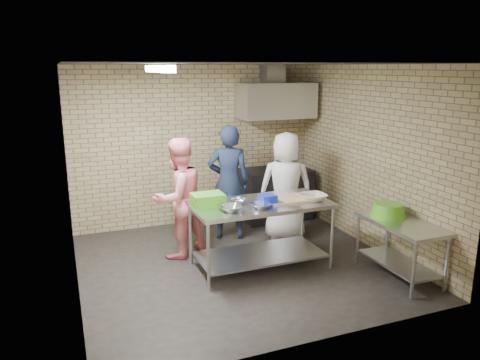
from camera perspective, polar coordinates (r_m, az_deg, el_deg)
name	(u,v)px	position (r m, az deg, el deg)	size (l,w,h in m)	color
floor	(239,264)	(6.52, -0.18, -10.34)	(4.20, 4.20, 0.00)	black
ceiling	(238,64)	(5.95, -0.20, 14.14)	(4.20, 4.20, 0.00)	black
back_wall	(196,146)	(7.95, -5.42, 4.22)	(4.20, 0.06, 2.70)	tan
front_wall	(317,213)	(4.35, 9.41, -4.01)	(4.20, 0.06, 2.70)	tan
left_wall	(69,184)	(5.70, -20.29, -0.42)	(0.06, 4.00, 2.70)	tan
right_wall	(371,158)	(7.11, 15.82, 2.61)	(0.06, 4.00, 2.70)	tan
prep_table	(261,235)	(6.28, 2.54, -6.80)	(1.83, 0.91, 0.91)	#B6B8BE
side_counter	(399,249)	(6.37, 19.03, -8.06)	(0.60, 1.20, 0.75)	silver
stove	(275,194)	(8.30, 4.39, -1.72)	(1.20, 0.70, 0.90)	black
range_hood	(276,100)	(8.06, 4.45, 9.75)	(1.30, 0.60, 0.60)	silver
hood_duct	(273,73)	(8.18, 4.04, 12.97)	(0.35, 0.30, 0.30)	#A5A8AD
wall_shelf	(286,110)	(8.38, 5.73, 8.64)	(0.80, 0.20, 0.04)	#3F2B19
fluorescent_fixture	(159,69)	(5.66, -9.95, 13.35)	(0.10, 1.25, 0.08)	white
green_crate	(208,200)	(5.98, -4.02, -2.45)	(0.41, 0.30, 0.16)	#43A31E
blue_tub	(268,199)	(6.05, 3.41, -2.41)	(0.20, 0.20, 0.13)	#1729AD
cutting_board	(285,199)	(6.26, 5.60, -2.37)	(0.56, 0.43, 0.03)	#D2B479
mixing_bowl_a	(231,208)	(5.77, -1.15, -3.52)	(0.29, 0.29, 0.07)	#ABAEB1
mixing_bowl_b	(238,202)	(6.06, -0.20, -2.67)	(0.22, 0.22, 0.07)	silver
mixing_bowl_c	(261,206)	(5.89, 2.57, -3.18)	(0.26, 0.26, 0.06)	silver
ceramic_bowl	(313,197)	(6.30, 8.98, -2.10)	(0.35, 0.35, 0.09)	beige
green_basin	(388,210)	(6.39, 17.78, -3.53)	(0.46, 0.46, 0.17)	#59C626
bottle_green	(294,104)	(8.44, 6.66, 9.30)	(0.06, 0.06, 0.15)	green
man_navy	(229,182)	(7.22, -1.40, -0.29)	(0.66, 0.43, 1.81)	black
woman_pink	(178,198)	(6.60, -7.59, -2.22)	(0.83, 0.65, 1.72)	pink
woman_white	(286,186)	(7.25, 5.66, -0.76)	(0.83, 0.54, 1.70)	white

